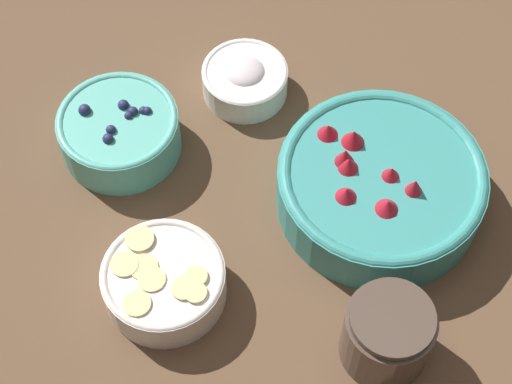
% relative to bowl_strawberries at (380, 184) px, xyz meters
% --- Properties ---
extents(ground_plane, '(4.00, 4.00, 0.00)m').
position_rel_bowl_strawberries_xyz_m(ground_plane, '(-0.14, -0.01, -0.04)').
color(ground_plane, brown).
extents(bowl_strawberries, '(0.25, 0.25, 0.09)m').
position_rel_bowl_strawberries_xyz_m(bowl_strawberries, '(0.00, 0.00, 0.00)').
color(bowl_strawberries, teal).
rests_on(bowl_strawberries, ground_plane).
extents(bowl_blueberries, '(0.15, 0.15, 0.07)m').
position_rel_bowl_strawberries_xyz_m(bowl_blueberries, '(-0.30, 0.15, -0.01)').
color(bowl_blueberries, '#56B7A8').
rests_on(bowl_blueberries, ground_plane).
extents(bowl_bananas, '(0.14, 0.14, 0.05)m').
position_rel_bowl_strawberries_xyz_m(bowl_bananas, '(-0.28, -0.07, -0.01)').
color(bowl_bananas, silver).
rests_on(bowl_bananas, ground_plane).
extents(bowl_cream, '(0.11, 0.11, 0.05)m').
position_rel_bowl_strawberries_xyz_m(bowl_cream, '(-0.12, 0.21, -0.01)').
color(bowl_cream, white).
rests_on(bowl_cream, ground_plane).
extents(jar_chocolate, '(0.10, 0.10, 0.09)m').
position_rel_bowl_strawberries_xyz_m(jar_chocolate, '(-0.05, -0.19, 0.00)').
color(jar_chocolate, '#4C3D33').
rests_on(jar_chocolate, ground_plane).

